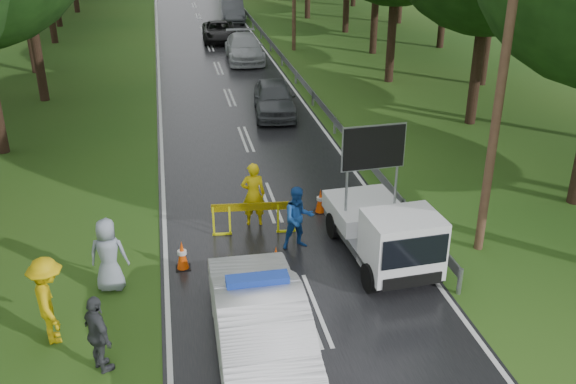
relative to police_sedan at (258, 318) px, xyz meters
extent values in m
plane|color=#1F4C15|center=(1.45, 1.25, -0.86)|extent=(160.00, 160.00, 0.00)
cube|color=black|center=(1.45, 31.25, -0.85)|extent=(7.00, 140.00, 0.02)
cylinder|color=gray|center=(5.15, 1.25, -0.51)|extent=(0.12, 0.12, 0.70)
cube|color=gray|center=(5.15, 31.25, -0.31)|extent=(0.05, 60.00, 0.30)
cylinder|color=#4C3123|center=(6.65, 3.25, 4.14)|extent=(0.24, 0.24, 10.00)
imported|color=silver|center=(0.00, 0.00, 0.00)|extent=(1.87, 5.23, 1.72)
cube|color=#1938A5|center=(0.00, 0.00, 0.94)|extent=(1.29, 0.37, 0.17)
cube|color=gray|center=(3.78, 3.60, -0.37)|extent=(2.03, 3.87, 0.22)
cube|color=white|center=(3.72, 4.50, -0.01)|extent=(2.01, 2.27, 0.49)
cube|color=white|center=(3.88, 1.99, 0.26)|extent=(1.88, 1.54, 1.52)
cube|color=black|center=(3.93, 1.26, 0.44)|extent=(1.66, 0.14, 0.76)
cube|color=black|center=(3.74, 4.14, 2.01)|extent=(1.71, 0.22, 1.17)
cylinder|color=black|center=(3.04, 1.76, -0.49)|extent=(0.30, 0.77, 0.75)
cylinder|color=black|center=(4.74, 1.87, -0.49)|extent=(0.30, 0.77, 0.75)
cylinder|color=black|center=(2.86, 4.62, -0.49)|extent=(0.30, 0.77, 0.75)
cylinder|color=black|center=(4.56, 4.73, -0.49)|extent=(0.30, 0.77, 0.75)
cube|color=#E5E80C|center=(-0.50, 5.36, -0.40)|extent=(0.06, 0.06, 0.93)
cube|color=#E5E80C|center=(-0.04, 5.32, -0.40)|extent=(0.06, 0.06, 0.93)
cube|color=#E5E80C|center=(1.34, 5.18, -0.40)|extent=(0.06, 0.06, 0.93)
cube|color=#E5E80C|center=(1.80, 5.14, -0.40)|extent=(0.06, 0.06, 0.93)
cube|color=#F2CC00|center=(0.65, 5.25, 0.02)|extent=(2.40, 0.28, 0.23)
imported|color=yellow|center=(0.73, 5.84, 0.12)|extent=(0.75, 0.52, 1.97)
imported|color=#174595|center=(1.74, 4.25, 0.05)|extent=(0.94, 0.77, 1.82)
imported|color=gold|center=(-4.34, 1.25, 0.15)|extent=(1.08, 1.47, 2.03)
imported|color=#3B3D42|center=(-3.25, 0.03, 0.01)|extent=(0.89, 1.10, 1.75)
imported|color=#8A94A6|center=(-3.22, 3.10, 0.09)|extent=(1.02, 0.76, 1.91)
imported|color=#3F4347|center=(3.15, 16.29, -0.11)|extent=(2.24, 4.59, 1.51)
imported|color=#ABAEB3|center=(3.18, 26.97, -0.11)|extent=(2.27, 5.24, 1.50)
imported|color=black|center=(2.25, 32.97, -0.21)|extent=(2.33, 4.79, 1.31)
imported|color=#47494F|center=(4.01, 40.47, -0.07)|extent=(1.96, 4.90, 1.58)
cube|color=black|center=(0.94, 3.25, -0.85)|extent=(0.31, 0.31, 0.03)
cone|color=#EF4707|center=(0.94, 3.25, -0.52)|extent=(0.26, 0.26, 0.65)
cube|color=black|center=(2.85, 6.25, -0.85)|extent=(0.37, 0.37, 0.03)
cone|color=#EF4707|center=(2.85, 6.25, -0.46)|extent=(0.31, 0.31, 0.76)
cube|color=black|center=(-1.46, 3.71, -0.85)|extent=(0.39, 0.39, 0.03)
cone|color=#EF4707|center=(-1.46, 3.71, -0.44)|extent=(0.32, 0.32, 0.80)
cube|color=black|center=(4.79, 3.91, -0.85)|extent=(0.37, 0.37, 0.03)
cone|color=#EF4707|center=(4.79, 3.91, -0.45)|extent=(0.31, 0.31, 0.77)
camera|label=1|loc=(-1.49, -11.02, 8.00)|focal=40.00mm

